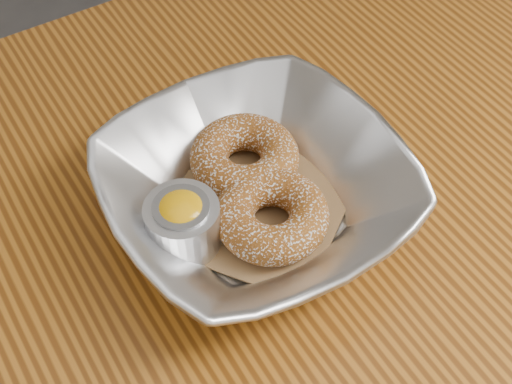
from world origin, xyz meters
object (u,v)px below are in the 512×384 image
table (284,312)px  serving_bowl (256,191)px  ramekin (183,222)px  donut_back (245,158)px  donut_front (272,215)px

table → serving_bowl: (-0.00, 0.05, 0.13)m
table → serving_bowl: 0.14m
ramekin → table: bearing=-35.6°
serving_bowl → donut_back: (0.01, 0.04, -0.00)m
table → donut_front: 0.13m
donut_back → ramekin: size_ratio=1.58×
donut_front → ramekin: 0.07m
table → ramekin: size_ratio=19.58×
serving_bowl → ramekin: same height
table → donut_back: bearing=82.1°
serving_bowl → donut_front: size_ratio=2.64×
table → donut_front: (-0.00, 0.02, 0.13)m
table → donut_back: donut_back is taller
serving_bowl → donut_front: (-0.00, -0.03, -0.00)m
table → ramekin: (-0.07, 0.05, 0.13)m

